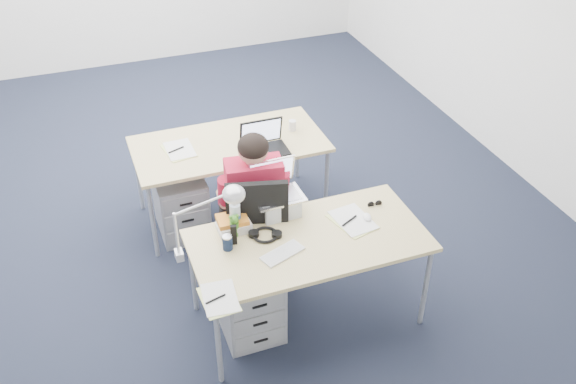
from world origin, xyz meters
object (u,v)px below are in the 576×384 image
Objects in this scene: desk_near at (309,244)px; desk_lamp at (199,223)px; can_koozie at (227,242)px; sunglasses at (375,204)px; wireless_keyboard at (282,253)px; far_cup at (292,125)px; desk_far at (229,147)px; silver_laptop at (278,191)px; bear_figurine at (234,225)px; dark_laptop at (266,138)px; office_chair at (258,251)px; cordless_phone at (234,235)px; headphones at (265,234)px; book_stack at (233,224)px; seated_person at (252,201)px; water_bottle at (235,215)px; drawer_pedestal_near at (249,299)px; drawer_pedestal_far at (181,204)px; computer_mouse at (367,217)px.

desk_lamp reaches higher than desk_near.
sunglasses is (1.13, 0.10, -0.04)m from can_koozie.
wireless_keyboard is 1.64m from far_cup.
desk_far is 4.31× the size of silver_laptop.
dark_laptop is at bearing 83.71° from bear_figurine.
office_chair is at bearing -124.05° from far_cup.
desk_near is 10.60× the size of cordless_phone.
desk_far is 1.38m from can_koozie.
headphones is 0.23m from book_stack.
seated_person is 0.55m from headphones.
far_cup is at bearing 67.21° from cordless_phone.
water_bottle is at bearing -119.93° from dark_laptop.
drawer_pedestal_near is at bearing -89.26° from water_bottle.
dark_laptop is at bearing -13.11° from drawer_pedestal_far.
drawer_pedestal_near is 5.05× the size of can_koozie.
computer_mouse is 0.64× the size of cordless_phone.
drawer_pedestal_near is 0.52m from can_koozie.
water_bottle reaches higher than drawer_pedestal_near.
office_chair is 11.00× the size of computer_mouse.
drawer_pedestal_far is 5.05× the size of can_koozie.
desk_near is at bearing -51.24° from office_chair.
headphones is at bearing -171.60° from sunglasses.
wireless_keyboard is (-0.06, -1.49, 0.05)m from desk_far.
wireless_keyboard is 1.76× the size of bear_figurine.
seated_person is 0.49m from book_stack.
headphones is 0.28m from can_koozie.
sunglasses is (1.07, 0.06, -0.06)m from cordless_phone.
desk_lamp reaches higher than sunglasses.
book_stack is (-0.02, 0.23, 0.51)m from drawer_pedestal_near.
computer_mouse is at bearing -8.25° from wireless_keyboard.
bear_figurine is at bearing -125.87° from far_cup.
computer_mouse is at bearing 0.95° from drawer_pedestal_near.
drawer_pedestal_near is at bearing 127.54° from wireless_keyboard.
headphones is (-0.27, 0.13, 0.07)m from desk_near.
bear_figurine is 0.47× the size of dark_laptop.
drawer_pedestal_far is 1.34m from headphones.
silver_laptop reaches higher than desk_far.
desk_lamp is at bearing -167.34° from computer_mouse.
can_koozie is 0.65× the size of bear_figurine.
office_chair is 2.84× the size of silver_laptop.
office_chair is at bearing 42.46° from book_stack.
water_bottle reaches higher than cordless_phone.
bear_figurine is (-0.26, -0.45, 0.17)m from seated_person.
drawer_pedestal_near is at bearing -164.19° from computer_mouse.
computer_mouse is 1.01m from can_koozie.
dark_laptop is (0.80, 1.05, -0.12)m from desk_lamp.
can_koozie is 0.49× the size of book_stack.
dark_laptop reaches higher than cordless_phone.
sunglasses reaches higher than desk_far.
desk_lamp is at bearing -126.91° from dark_laptop.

